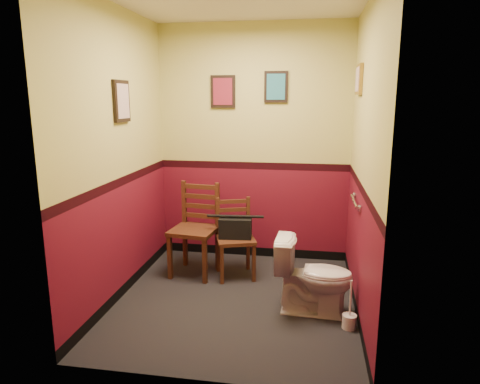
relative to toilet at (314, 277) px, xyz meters
name	(u,v)px	position (x,y,z in m)	size (l,w,h in m)	color
floor	(236,300)	(-0.72, 0.11, -0.34)	(2.20, 2.40, 0.00)	black
wall_back	(253,145)	(-0.72, 1.31, 1.01)	(2.20, 2.70, 0.00)	maroon
wall_front	(201,186)	(-0.72, -1.09, 1.01)	(2.20, 2.70, 0.00)	maroon
wall_left	(118,157)	(-1.82, 0.11, 1.01)	(2.40, 2.70, 0.00)	maroon
wall_right	(364,162)	(0.38, 0.11, 1.01)	(2.40, 2.70, 0.00)	maroon
grab_bar	(355,201)	(0.35, 0.36, 0.61)	(0.05, 0.56, 0.06)	silver
framed_print_back_a	(223,92)	(-1.07, 1.28, 1.61)	(0.28, 0.04, 0.36)	black
framed_print_back_b	(276,87)	(-0.47, 1.28, 1.66)	(0.26, 0.04, 0.34)	black
framed_print_left	(122,101)	(-1.80, 0.21, 1.51)	(0.04, 0.30, 0.38)	black
framed_print_right	(359,79)	(0.36, 0.71, 1.71)	(0.04, 0.34, 0.28)	olive
toilet	(314,277)	(0.00, 0.00, 0.00)	(0.39, 0.69, 0.68)	white
toilet_brush	(349,320)	(0.30, -0.23, -0.27)	(0.12, 0.12, 0.43)	silver
chair_left	(196,229)	(-1.26, 0.70, 0.16)	(0.51, 0.51, 0.99)	#5A2F1B
chair_right	(235,238)	(-0.83, 0.70, 0.08)	(0.49, 0.49, 0.83)	#5A2F1B
handbag	(235,228)	(-0.82, 0.66, 0.21)	(0.35, 0.20, 0.25)	black
tp_stack	(285,252)	(-0.32, 1.18, -0.22)	(0.21, 0.13, 0.27)	silver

